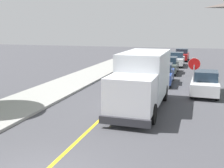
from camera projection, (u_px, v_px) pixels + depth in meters
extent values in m
cube|color=gold|center=(121.00, 100.00, 17.77)|extent=(0.16, 56.00, 0.01)
cube|color=silver|center=(145.00, 74.00, 16.37)|extent=(2.47, 5.04, 2.60)
cube|color=silver|center=(131.00, 94.00, 13.19)|extent=(2.31, 2.03, 1.70)
cube|color=#1E2D3D|center=(126.00, 90.00, 12.28)|extent=(2.04, 0.11, 0.75)
cube|color=#2D2D33|center=(125.00, 122.00, 12.39)|extent=(2.40, 0.24, 0.36)
cylinder|color=black|center=(153.00, 114.00, 13.25)|extent=(0.31, 1.00, 1.00)
cylinder|color=black|center=(111.00, 110.00, 13.88)|extent=(0.31, 1.00, 1.00)
cylinder|color=black|center=(164.00, 93.00, 17.50)|extent=(0.31, 1.00, 1.00)
cylinder|color=black|center=(132.00, 91.00, 18.13)|extent=(0.31, 1.00, 1.00)
cube|color=#2D4793|center=(162.00, 76.00, 22.96)|extent=(1.87, 4.43, 0.76)
cube|color=#1E2D3D|center=(162.00, 67.00, 22.96)|extent=(1.61, 1.82, 0.64)
cylinder|color=black|center=(170.00, 83.00, 21.49)|extent=(0.23, 0.64, 0.64)
cylinder|color=black|center=(150.00, 82.00, 21.91)|extent=(0.23, 0.64, 0.64)
cylinder|color=black|center=(172.00, 77.00, 24.14)|extent=(0.23, 0.64, 0.64)
cylinder|color=black|center=(154.00, 76.00, 24.56)|extent=(0.23, 0.64, 0.64)
cube|color=#4C564C|center=(168.00, 67.00, 28.29)|extent=(1.84, 4.42, 0.76)
cube|color=#1E2D3D|center=(169.00, 60.00, 28.29)|extent=(1.60, 1.81, 0.64)
cylinder|color=black|center=(175.00, 72.00, 26.81)|extent=(0.23, 0.64, 0.64)
cylinder|color=black|center=(159.00, 72.00, 27.27)|extent=(0.23, 0.64, 0.64)
cylinder|color=black|center=(177.00, 68.00, 29.44)|extent=(0.23, 0.64, 0.64)
cylinder|color=black|center=(162.00, 68.00, 29.90)|extent=(0.23, 0.64, 0.64)
cube|color=silver|center=(176.00, 61.00, 33.60)|extent=(1.82, 4.41, 0.76)
cube|color=#1E2D3D|center=(177.00, 55.00, 33.60)|extent=(1.59, 1.81, 0.64)
cylinder|color=black|center=(182.00, 65.00, 32.12)|extent=(0.22, 0.64, 0.64)
cylinder|color=black|center=(168.00, 65.00, 32.57)|extent=(0.22, 0.64, 0.64)
cylinder|color=black|center=(183.00, 62.00, 34.76)|extent=(0.22, 0.64, 0.64)
cylinder|color=black|center=(171.00, 62.00, 35.21)|extent=(0.22, 0.64, 0.64)
cube|color=maroon|center=(182.00, 56.00, 39.26)|extent=(1.91, 4.45, 0.76)
cube|color=#1E2D3D|center=(182.00, 51.00, 39.26)|extent=(1.63, 1.84, 0.64)
cylinder|color=black|center=(187.00, 60.00, 37.77)|extent=(0.24, 0.65, 0.64)
cylinder|color=black|center=(175.00, 59.00, 38.26)|extent=(0.24, 0.65, 0.64)
cylinder|color=black|center=(188.00, 58.00, 40.39)|extent=(0.24, 0.65, 0.64)
cylinder|color=black|center=(177.00, 57.00, 40.88)|extent=(0.24, 0.65, 0.64)
cube|color=silver|center=(205.00, 85.00, 19.20)|extent=(1.96, 4.46, 0.76)
cube|color=#1E2D3D|center=(206.00, 76.00, 18.93)|extent=(1.65, 1.86, 0.64)
cylinder|color=black|center=(194.00, 85.00, 20.83)|extent=(0.24, 0.65, 0.64)
cylinder|color=black|center=(216.00, 87.00, 20.32)|extent=(0.24, 0.65, 0.64)
cylinder|color=black|center=(192.00, 93.00, 18.21)|extent=(0.24, 0.65, 0.64)
cylinder|color=black|center=(217.00, 95.00, 17.71)|extent=(0.24, 0.65, 0.64)
cylinder|color=gray|center=(193.00, 81.00, 18.17)|extent=(0.08, 0.08, 2.20)
cylinder|color=red|center=(194.00, 64.00, 17.97)|extent=(0.76, 0.03, 0.76)
cylinder|color=white|center=(194.00, 64.00, 17.99)|extent=(0.80, 0.02, 0.80)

